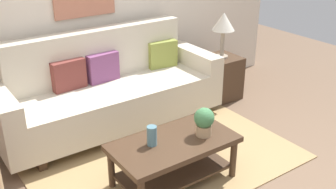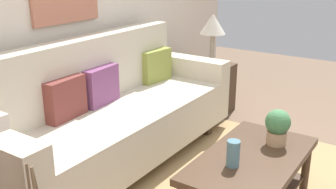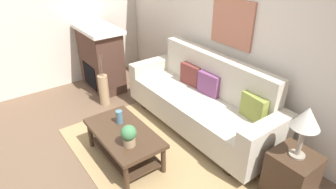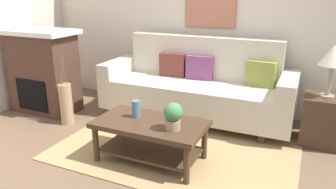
{
  "view_description": "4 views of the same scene",
  "coord_description": "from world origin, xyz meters",
  "views": [
    {
      "loc": [
        -1.92,
        -2.24,
        2.24
      ],
      "look_at": [
        0.08,
        0.61,
        0.66
      ],
      "focal_mm": 43.08,
      "sensor_mm": 36.0,
      "label": 1
    },
    {
      "loc": [
        -2.47,
        -0.68,
        1.7
      ],
      "look_at": [
        -0.0,
        0.97,
        0.68
      ],
      "focal_mm": 42.84,
      "sensor_mm": 36.0,
      "label": 2
    },
    {
      "loc": [
        2.47,
        -1.05,
        2.5
      ],
      "look_at": [
        -0.18,
        0.91,
        0.7
      ],
      "focal_mm": 30.53,
      "sensor_mm": 36.0,
      "label": 3
    },
    {
      "loc": [
        1.22,
        -2.38,
        1.68
      ],
      "look_at": [
        -0.19,
        0.73,
        0.55
      ],
      "focal_mm": 34.08,
      "sensor_mm": 36.0,
      "label": 4
    }
  ],
  "objects": [
    {
      "name": "potted_plant_tabletop",
      "position": [
        0.13,
        0.13,
        0.57
      ],
      "size": [
        0.18,
        0.18,
        0.26
      ],
      "color": "tan",
      "rests_on": "coffee_table"
    },
    {
      "name": "fireplace",
      "position": [
        -2.17,
        0.86,
        0.59
      ],
      "size": [
        1.02,
        0.58,
        1.16
      ],
      "color": "#472D23",
      "rests_on": "ground_plane"
    },
    {
      "name": "floor_vase_branch_c",
      "position": [
        -1.58,
        0.58,
        0.71
      ],
      "size": [
        0.02,
        0.04,
        0.36
      ],
      "primitive_type": "cylinder",
      "rotation": [
        -0.08,
        0.03,
        0.0
      ],
      "color": "brown",
      "rests_on": "floor_vase"
    },
    {
      "name": "throw_pillow_plum",
      "position": [
        -0.11,
        1.59,
        0.68
      ],
      "size": [
        0.37,
        0.15,
        0.32
      ],
      "primitive_type": "cube",
      "rotation": [
        0.0,
        0.0,
        0.08
      ],
      "color": "#7A4270",
      "rests_on": "couch"
    },
    {
      "name": "floor_vase",
      "position": [
        -1.57,
        0.59,
        0.27
      ],
      "size": [
        0.16,
        0.16,
        0.53
      ],
      "primitive_type": "cylinder",
      "color": "tan",
      "rests_on": "ground_plane"
    },
    {
      "name": "area_rug",
      "position": [
        0.0,
        0.5,
        0.01
      ],
      "size": [
        2.54,
        1.61,
        0.01
      ],
      "primitive_type": "cube",
      "color": "#A38456",
      "rests_on": "ground_plane"
    },
    {
      "name": "coffee_table",
      "position": [
        -0.14,
        0.2,
        0.31
      ],
      "size": [
        1.1,
        0.6,
        0.43
      ],
      "color": "#422D1E",
      "rests_on": "ground_plane"
    },
    {
      "name": "framed_painting",
      "position": [
        -0.11,
        1.93,
        1.5
      ],
      "size": [
        0.71,
        0.03,
        0.64
      ],
      "primitive_type": "cube",
      "color": "#B77056"
    },
    {
      "name": "floor_vase_branch_a",
      "position": [
        -1.55,
        0.59,
        0.71
      ],
      "size": [
        0.05,
        0.01,
        0.36
      ],
      "primitive_type": "cylinder",
      "rotation": [
        0.0,
        -0.12,
        0.0
      ],
      "color": "brown",
      "rests_on": "floor_vase"
    },
    {
      "name": "couch",
      "position": [
        -0.11,
        1.46,
        0.43
      ],
      "size": [
        2.49,
        0.84,
        1.08
      ],
      "color": "beige",
      "rests_on": "ground_plane"
    },
    {
      "name": "tabletop_vase",
      "position": [
        -0.33,
        0.25,
        0.52
      ],
      "size": [
        0.09,
        0.09,
        0.18
      ],
      "primitive_type": "cylinder",
      "color": "slate",
      "rests_on": "coffee_table"
    },
    {
      "name": "ground_plane",
      "position": [
        0.0,
        0.0,
        0.0
      ],
      "size": [
        9.44,
        9.44,
        0.0
      ],
      "primitive_type": "plane",
      "color": "brown"
    },
    {
      "name": "wall_back",
      "position": [
        0.0,
        2.0,
        1.35
      ],
      "size": [
        5.44,
        0.1,
        2.7
      ],
      "primitive_type": "cube",
      "color": "beige",
      "rests_on": "ground_plane"
    },
    {
      "name": "table_lamp",
      "position": [
        1.44,
        1.35,
        0.99
      ],
      "size": [
        0.28,
        0.28,
        0.57
      ],
      "color": "gray",
      "rests_on": "side_table"
    },
    {
      "name": "side_table",
      "position": [
        1.44,
        1.35,
        0.28
      ],
      "size": [
        0.44,
        0.44,
        0.56
      ],
      "primitive_type": "cube",
      "color": "#422D1E",
      "rests_on": "ground_plane"
    },
    {
      "name": "throw_pillow_olive",
      "position": [
        0.69,
        1.59,
        0.68
      ],
      "size": [
        0.37,
        0.16,
        0.32
      ],
      "primitive_type": "cube",
      "rotation": [
        0.0,
        0.0,
        -0.11
      ],
      "color": "olive",
      "rests_on": "couch"
    },
    {
      "name": "floor_vase_branch_b",
      "position": [
        -1.58,
        0.61,
        0.71
      ],
      "size": [
        0.04,
        0.05,
        0.36
      ],
      "primitive_type": "cylinder",
      "rotation": [
        -0.12,
        0.08,
        0.0
      ],
      "color": "brown",
      "rests_on": "floor_vase"
    },
    {
      "name": "throw_pillow_maroon",
      "position": [
        -0.51,
        1.59,
        0.68
      ],
      "size": [
        0.37,
        0.14,
        0.32
      ],
      "primitive_type": "cube",
      "rotation": [
        0.0,
        0.0,
        0.07
      ],
      "color": "brown",
      "rests_on": "couch"
    }
  ]
}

